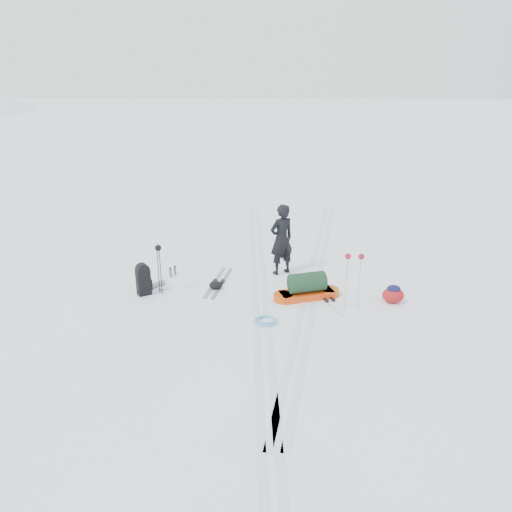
% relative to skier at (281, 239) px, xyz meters
% --- Properties ---
extents(ground, '(200.00, 200.00, 0.00)m').
position_rel_skier_xyz_m(ground, '(-0.47, -1.68, -0.92)').
color(ground, white).
rests_on(ground, ground).
extents(ski_tracks, '(3.38, 17.97, 0.01)m').
position_rel_skier_xyz_m(ski_tracks, '(0.14, -0.81, -0.92)').
color(ski_tracks, silver).
rests_on(ski_tracks, ground).
extents(skier, '(0.81, 0.74, 1.85)m').
position_rel_skier_xyz_m(skier, '(0.00, 0.00, 0.00)').
color(skier, black).
rests_on(skier, ground).
extents(pulk_sled, '(1.67, 0.95, 0.62)m').
position_rel_skier_xyz_m(pulk_sled, '(0.60, -1.49, -0.69)').
color(pulk_sled, '#DF3E0D').
rests_on(pulk_sled, ground).
extents(expedition_rucksack, '(0.56, 0.84, 0.78)m').
position_rel_skier_xyz_m(expedition_rucksack, '(-3.19, -1.45, -0.56)').
color(expedition_rucksack, black).
rests_on(expedition_rucksack, ground).
extents(ski_poles_black, '(0.17, 0.15, 1.22)m').
position_rel_skier_xyz_m(ski_poles_black, '(-2.83, -1.43, 0.07)').
color(ski_poles_black, black).
rests_on(ski_poles_black, ground).
extents(ski_poles_silver, '(0.41, 0.14, 1.29)m').
position_rel_skier_xyz_m(ski_poles_silver, '(1.56, -2.00, 0.15)').
color(ski_poles_silver, silver).
rests_on(ski_poles_silver, ground).
extents(touring_skis_grey, '(0.53, 1.97, 0.07)m').
position_rel_skier_xyz_m(touring_skis_grey, '(-1.55, -0.73, -0.91)').
color(touring_skis_grey, gray).
rests_on(touring_skis_grey, ground).
extents(touring_skis_white, '(0.82, 1.63, 0.06)m').
position_rel_skier_xyz_m(touring_skis_white, '(1.11, -1.67, -0.91)').
color(touring_skis_white, silver).
rests_on(touring_skis_white, ground).
extents(rope_coil, '(0.51, 0.51, 0.06)m').
position_rel_skier_xyz_m(rope_coil, '(-0.31, -2.75, -0.89)').
color(rope_coil, '#5FB0E6').
rests_on(rope_coil, ground).
extents(small_daypack, '(0.57, 0.48, 0.42)m').
position_rel_skier_xyz_m(small_daypack, '(2.54, -1.66, -0.72)').
color(small_daypack, maroon).
rests_on(small_daypack, ground).
extents(thermos_pair, '(0.16, 0.26, 0.25)m').
position_rel_skier_xyz_m(thermos_pair, '(-2.78, -0.32, -0.81)').
color(thermos_pair, '#595B60').
rests_on(thermos_pair, ground).
extents(stuff_sack, '(0.36, 0.30, 0.20)m').
position_rel_skier_xyz_m(stuff_sack, '(-1.57, -1.11, -0.82)').
color(stuff_sack, black).
rests_on(stuff_sack, ground).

